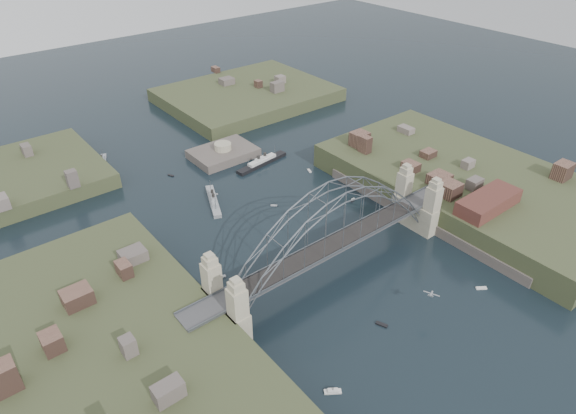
# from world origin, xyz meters

# --- Properties ---
(ground) EXTENTS (500.00, 500.00, 0.00)m
(ground) POSITION_xyz_m (0.00, 0.00, 0.00)
(ground) COLOR black
(ground) RESTS_ON ground
(bridge) EXTENTS (84.00, 13.80, 24.60)m
(bridge) POSITION_xyz_m (0.00, 0.00, 12.32)
(bridge) COLOR #48484A
(bridge) RESTS_ON ground
(shore_west) EXTENTS (50.50, 90.00, 12.00)m
(shore_west) POSITION_xyz_m (-57.32, 0.00, 1.97)
(shore_west) COLOR #3B4224
(shore_west) RESTS_ON ground
(shore_east) EXTENTS (50.50, 90.00, 12.00)m
(shore_east) POSITION_xyz_m (57.32, 0.00, 1.97)
(shore_east) COLOR #3B4224
(shore_east) RESTS_ON ground
(headland_nw) EXTENTS (60.00, 45.00, 9.00)m
(headland_nw) POSITION_xyz_m (-55.00, 95.00, 0.50)
(headland_nw) COLOR #3B4224
(headland_nw) RESTS_ON ground
(headland_ne) EXTENTS (70.00, 55.00, 9.50)m
(headland_ne) POSITION_xyz_m (50.00, 110.00, 0.75)
(headland_ne) COLOR #3B4224
(headland_ne) RESTS_ON ground
(fort_island) EXTENTS (22.00, 16.00, 9.40)m
(fort_island) POSITION_xyz_m (12.00, 70.00, -0.34)
(fort_island) COLOR #544B44
(fort_island) RESTS_ON ground
(wharf_shed) EXTENTS (20.00, 8.00, 4.00)m
(wharf_shed) POSITION_xyz_m (44.00, -14.00, 10.00)
(wharf_shed) COLOR #592D26
(wharf_shed) RESTS_ON shore_east
(finger_pier) EXTENTS (4.00, 22.00, 1.40)m
(finger_pier) POSITION_xyz_m (39.00, -28.00, 0.70)
(finger_pier) COLOR #48484A
(finger_pier) RESTS_ON ground
(naval_cruiser_near) EXTENTS (9.12, 17.30, 5.33)m
(naval_cruiser_near) POSITION_xyz_m (-6.87, 46.10, 0.83)
(naval_cruiser_near) COLOR #9BA0A4
(naval_cruiser_near) RESTS_ON ground
(naval_cruiser_far) EXTENTS (7.50, 13.47, 4.70)m
(naval_cruiser_far) POSITION_xyz_m (-24.18, 91.01, 0.73)
(naval_cruiser_far) COLOR #9BA0A4
(naval_cruiser_far) RESTS_ON ground
(ocean_liner) EXTENTS (21.51, 5.74, 5.23)m
(ocean_liner) POSITION_xyz_m (19.54, 56.96, 0.81)
(ocean_liner) COLOR black
(ocean_liner) RESTS_ON ground
(aeroplane) EXTENTS (2.05, 3.48, 0.53)m
(aeroplane) POSITION_xyz_m (6.12, -25.07, 6.44)
(aeroplane) COLOR #A3A5A9
(small_boat_a) EXTENTS (2.46, 1.16, 2.38)m
(small_boat_a) POSITION_xyz_m (-23.65, 15.08, 0.87)
(small_boat_a) COLOR white
(small_boat_a) RESTS_ON ground
(small_boat_b) EXTENTS (1.87, 1.88, 0.45)m
(small_boat_b) POSITION_xyz_m (6.53, 33.06, 0.15)
(small_boat_b) COLOR white
(small_boat_b) RESTS_ON ground
(small_boat_c) EXTENTS (1.82, 2.80, 0.45)m
(small_boat_c) POSITION_xyz_m (-4.19, -20.69, 0.15)
(small_boat_c) COLOR white
(small_boat_c) RESTS_ON ground
(small_boat_d) EXTENTS (1.54, 2.48, 0.45)m
(small_boat_d) POSITION_xyz_m (29.20, 42.87, 0.15)
(small_boat_d) COLOR white
(small_boat_d) RESTS_ON ground
(small_boat_e) EXTENTS (2.91, 2.82, 0.45)m
(small_boat_e) POSITION_xyz_m (-30.95, 52.25, 0.15)
(small_boat_e) COLOR white
(small_boat_e) RESTS_ON ground
(small_boat_f) EXTENTS (1.45, 1.26, 0.45)m
(small_boat_f) POSITION_xyz_m (-3.85, 49.79, 0.15)
(small_boat_f) COLOR white
(small_boat_f) RESTS_ON ground
(small_boat_g) EXTENTS (2.63, 2.18, 0.45)m
(small_boat_g) POSITION_xyz_m (23.56, -27.67, 0.15)
(small_boat_g) COLOR white
(small_boat_g) RESTS_ON ground
(small_boat_h) EXTENTS (1.51, 2.32, 0.45)m
(small_boat_h) POSITION_xyz_m (-9.24, 69.44, 0.15)
(small_boat_h) COLOR white
(small_boat_h) RESTS_ON ground
(small_boat_i) EXTENTS (2.32, 1.27, 1.43)m
(small_boat_i) POSITION_xyz_m (27.44, 20.18, 0.29)
(small_boat_i) COLOR white
(small_boat_i) RESTS_ON ground
(small_boat_j) EXTENTS (3.39, 2.81, 1.43)m
(small_boat_j) POSITION_xyz_m (-24.65, -26.69, 0.28)
(small_boat_j) COLOR white
(small_boat_j) RESTS_ON ground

